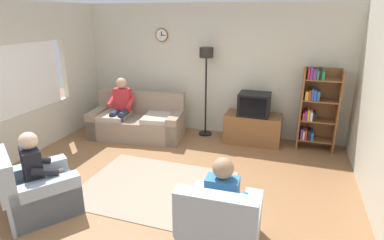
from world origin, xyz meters
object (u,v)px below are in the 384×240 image
at_px(tv_stand, 253,128).
at_px(tv, 254,104).
at_px(person_in_right_armchair, 223,198).
at_px(couch, 138,122).
at_px(armchair_near_bookshelf, 221,228).
at_px(person_in_left_armchair, 41,168).
at_px(armchair_near_window, 37,192).
at_px(floor_lamp, 206,67).
at_px(bookshelf, 316,107).
at_px(person_on_couch, 121,105).

height_order(tv_stand, tv, tv).
bearing_deg(person_in_right_armchair, tv_stand, 91.95).
height_order(couch, armchair_near_bookshelf, same).
bearing_deg(tv, person_in_left_armchair, -125.60).
bearing_deg(armchair_near_window, tv, 54.40).
bearing_deg(tv_stand, tv, -90.00).
distance_m(floor_lamp, person_in_right_armchair, 3.51).
height_order(tv, person_in_left_armchair, person_in_left_armchair).
height_order(tv_stand, armchair_near_window, armchair_near_window).
relative_size(couch, armchair_near_bookshelf, 2.21).
bearing_deg(couch, armchair_near_bookshelf, -48.15).
relative_size(tv_stand, armchair_near_bookshelf, 1.21).
xyz_separation_m(armchair_near_bookshelf, person_in_left_armchair, (-2.38, 0.01, 0.32)).
bearing_deg(armchair_near_bookshelf, bookshelf, 72.62).
height_order(person_on_couch, person_in_left_armchair, person_on_couch).
relative_size(armchair_near_window, person_in_left_armchair, 1.05).
height_order(couch, armchair_near_window, same).
bearing_deg(armchair_near_window, tv_stand, 54.60).
distance_m(couch, tv_stand, 2.40).
relative_size(floor_lamp, armchair_near_window, 1.57).
relative_size(couch, bookshelf, 1.28).
xyz_separation_m(armchair_near_window, person_in_left_armchair, (0.05, 0.07, 0.32)).
bearing_deg(floor_lamp, person_in_right_armchair, -70.62).
bearing_deg(tv_stand, person_in_left_armchair, -125.40).
xyz_separation_m(couch, tv_stand, (2.36, 0.45, -0.02)).
relative_size(tv_stand, tv, 1.83).
xyz_separation_m(couch, person_on_couch, (-0.30, -0.11, 0.39)).
bearing_deg(person_in_right_armchair, person_in_left_armchair, -178.07).
height_order(armchair_near_bookshelf, person_on_couch, person_on_couch).
distance_m(armchair_near_bookshelf, person_on_couch, 3.85).
relative_size(bookshelf, armchair_near_window, 1.32).
xyz_separation_m(floor_lamp, person_on_couch, (-1.64, -0.66, -0.75)).
bearing_deg(armchair_near_window, person_on_couch, 97.16).
bearing_deg(person_on_couch, couch, 19.73).
bearing_deg(person_on_couch, armchair_near_window, -82.84).
relative_size(person_on_couch, person_in_left_armchair, 1.11).
relative_size(tv_stand, person_in_left_armchair, 0.98).
distance_m(tv_stand, tv, 0.51).
bearing_deg(person_in_left_armchair, floor_lamp, 69.28).
height_order(armchair_near_window, person_in_left_armchair, person_in_left_armchair).
relative_size(couch, person_in_right_armchair, 1.79).
height_order(bookshelf, armchair_near_bookshelf, bookshelf).
xyz_separation_m(tv_stand, armchair_near_window, (-2.32, -3.27, -0.00)).
bearing_deg(person_in_left_armchair, armchair_near_window, -125.40).
distance_m(armchair_near_bookshelf, person_in_left_armchair, 2.40).
bearing_deg(person_on_couch, tv, 11.35).
height_order(tv_stand, floor_lamp, floor_lamp).
distance_m(tv, person_in_left_armchair, 3.90).
distance_m(tv_stand, armchair_near_bookshelf, 3.20).
distance_m(bookshelf, person_on_couch, 3.85).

